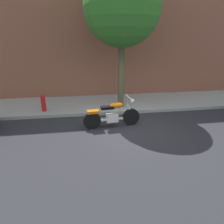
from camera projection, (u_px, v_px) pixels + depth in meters
name	position (u px, v px, depth m)	size (l,w,h in m)	color
ground_plane	(127.00, 128.00, 7.34)	(60.00, 60.00, 0.00)	#28282D
sidewalk	(115.00, 103.00, 9.95)	(18.24, 2.77, 0.14)	#9B9B9B
building_facade	(111.00, 24.00, 10.08)	(18.24, 0.50, 7.83)	brown
motorcycle	(112.00, 115.00, 7.31)	(2.21, 0.70, 1.16)	black
street_tree	(122.00, 7.00, 7.79)	(3.19, 3.19, 6.01)	#484A30
fire_hydrant	(43.00, 104.00, 8.58)	(0.20, 0.20, 0.91)	red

